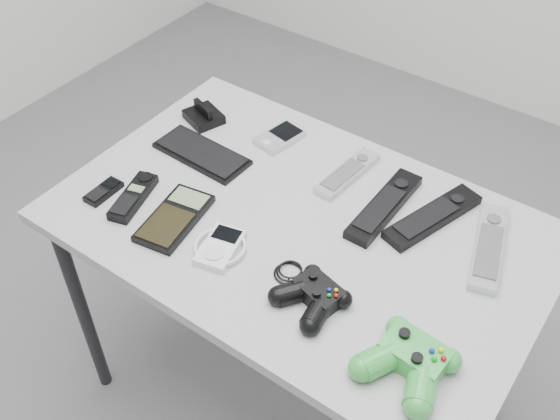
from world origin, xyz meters
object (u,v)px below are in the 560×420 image
Objects in this scene: cordless_handset at (133,197)px; mp3_player at (220,247)px; pda_keyboard at (202,153)px; calculator at (175,218)px; desk at (299,241)px; controller_green at (410,360)px; remote_black_b at (433,216)px; remote_silver_b at (489,246)px; pda at (279,137)px; mobile_phone at (103,191)px; controller_black at (314,295)px; remote_silver_a at (347,173)px; remote_black_a at (384,206)px.

mp3_player is (0.25, -0.00, -0.00)m from cordless_handset.
calculator reaches higher than pda_keyboard.
calculator reaches higher than desk.
controller_green is at bearing -13.29° from calculator.
remote_silver_b is at bearing 11.53° from remote_black_b.
desk is 4.42× the size of pda_keyboard.
controller_green is (-0.00, -0.35, 0.01)m from remote_silver_b.
pda is at bearing 158.57° from remote_silver_b.
mobile_phone is 0.41× the size of controller_black.
remote_silver_b is at bearing 22.64° from mobile_phone.
mp3_player is (-0.09, -0.35, -0.00)m from remote_silver_a.
remote_black_a is at bearing 47.15° from desk.
mp3_player is 0.52× the size of controller_black.
remote_silver_b is (0.23, 0.02, -0.00)m from remote_black_a.
remote_silver_a is 1.28× the size of cordless_handset.
mobile_phone is (-0.21, -0.39, -0.00)m from pda.
cordless_handset is 0.69m from controller_green.
desk is at bearing -6.99° from pda_keyboard.
controller_green reaches higher than controller_black.
cordless_handset is (-0.46, -0.30, -0.00)m from remote_black_a.
remote_silver_a is 0.55m from mobile_phone.
pda is 0.51m from controller_black.
controller_green is (0.58, -0.04, 0.02)m from calculator.
remote_black_b is 2.16× the size of mp3_player.
remote_silver_b reaches higher than remote_silver_a.
mobile_phone is at bearing -133.77° from remote_black_b.
remote_black_a is at bearing 129.36° from controller_green.
remote_black_a is 1.47× the size of controller_green.
pda reaches higher than pda_keyboard.
cordless_handset is at bearing 172.98° from calculator.
calculator is at bearing 162.42° from mp3_player.
desk is 6.86× the size of cordless_handset.
controller_black is (0.14, -0.35, 0.01)m from remote_silver_a.
remote_black_b is 0.73m from mobile_phone.
pda_keyboard is 1.55× the size of cordless_handset.
pda is 0.34m from remote_black_a.
remote_black_b is 0.34m from controller_black.
cordless_handset is 0.12m from calculator.
cordless_handset is (-0.02, -0.21, 0.00)m from pda_keyboard.
desk is 5.37× the size of remote_silver_a.
mobile_phone is (-0.41, -0.37, -0.00)m from remote_silver_a.
remote_black_b is at bearing 14.39° from pda_keyboard.
pda_keyboard is 0.22m from calculator.
pda_keyboard is at bearing 67.60° from mobile_phone.
controller_green reaches higher than remote_black_b.
remote_silver_b reaches higher than mp3_player.
pda_keyboard is 0.25m from mobile_phone.
remote_black_a is at bearing 30.20° from calculator.
remote_silver_b is at bearing 0.16° from remote_silver_a.
controller_green is at bearing -18.86° from cordless_handset.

